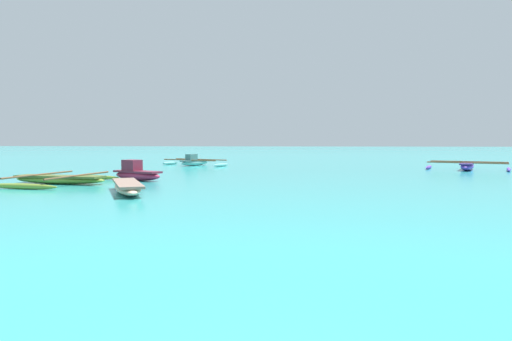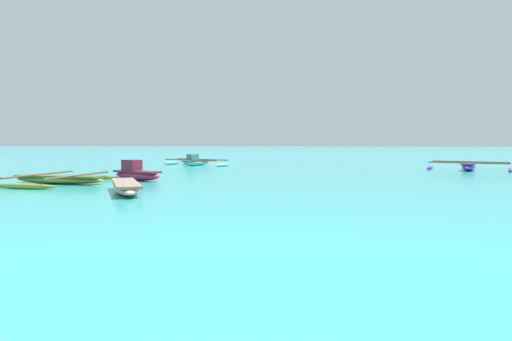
% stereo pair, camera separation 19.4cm
% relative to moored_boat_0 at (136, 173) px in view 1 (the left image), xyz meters
% --- Properties ---
extents(moored_boat_0, '(2.48, 1.68, 0.85)m').
position_rel_moored_boat_0_xyz_m(moored_boat_0, '(0.00, 0.00, 0.00)').
color(moored_boat_0, '#AA274A').
rests_on(moored_boat_0, ground_plane).
extents(moored_boat_1, '(3.90, 4.48, 0.38)m').
position_rel_moored_boat_0_xyz_m(moored_boat_1, '(-2.41, -1.71, -0.13)').
color(moored_boat_1, olive).
rests_on(moored_boat_1, ground_plane).
extents(moored_boat_2, '(2.22, 3.54, 0.35)m').
position_rel_moored_boat_0_xyz_m(moored_boat_2, '(1.29, -4.40, -0.10)').
color(moored_boat_2, beige).
rests_on(moored_boat_2, ground_plane).
extents(moored_boat_3, '(4.74, 3.59, 0.47)m').
position_rel_moored_boat_0_xyz_m(moored_boat_3, '(16.15, 8.10, -0.08)').
color(moored_boat_3, '#653DBA').
rests_on(moored_boat_3, ground_plane).
extents(moored_boat_4, '(4.75, 3.50, 0.76)m').
position_rel_moored_boat_0_xyz_m(moored_boat_4, '(-0.09, 11.13, -0.05)').
color(moored_boat_4, '#65AEAC').
rests_on(moored_boat_4, ground_plane).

